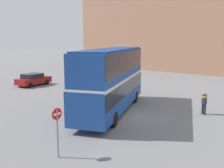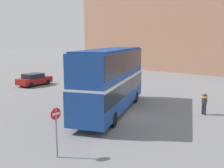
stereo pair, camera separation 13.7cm
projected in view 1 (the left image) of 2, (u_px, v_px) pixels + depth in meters
name	position (u px, v px, depth m)	size (l,w,h in m)	color
ground_plane	(129.00, 116.00, 19.04)	(240.00, 240.00, 0.00)	slate
building_row_right	(167.00, 24.00, 48.96)	(10.02, 34.86, 16.77)	#9E7056
double_decker_bus	(112.00, 76.00, 19.82)	(11.31, 6.64, 4.84)	#194293
pedestrian_foreground	(204.00, 101.00, 19.38)	(0.58, 0.58, 1.71)	#232328
parked_car_kerb_near	(33.00, 79.00, 31.62)	(4.44, 2.43, 1.48)	maroon
no_entry_sign	(57.00, 125.00, 12.15)	(0.56, 0.08, 2.42)	gray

